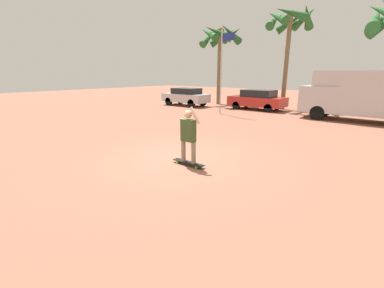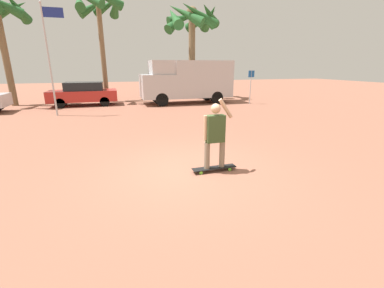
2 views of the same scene
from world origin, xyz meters
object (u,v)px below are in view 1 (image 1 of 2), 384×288
Objects in this scene: camper_van at (363,94)px; parked_car_red at (257,99)px; parked_car_silver at (186,96)px; person_skateboarder at (188,133)px; flagpole at (222,67)px; palm_tree_center_background at (290,23)px; palm_tree_far_left at (220,39)px; skateboard at (188,163)px.

parked_car_red is (-6.98, 0.95, -0.80)m from camper_van.
parked_car_red reaches higher than parked_car_silver.
person_skateboarder is 0.31× the size of flagpole.
parked_car_red is at bearing -133.01° from palm_tree_center_background.
palm_tree_far_left is at bearing 62.01° from parked_car_silver.
parked_car_red is 6.23m from parked_car_silver.
palm_tree_far_left is (-11.47, 2.24, 4.04)m from camper_van.
palm_tree_far_left reaches higher than flagpole.
palm_tree_center_background reaches higher than parked_car_red.
skateboard is 13.82m from parked_car_red.
skateboard is 0.26× the size of parked_car_red.
palm_tree_center_background is 6.00m from palm_tree_far_left.
camper_van is at bearing 18.28° from flagpole.
parked_car_red is at bearing 107.21° from skateboard.
skateboard is 0.27× the size of parked_car_silver.
parked_car_red is 4.42m from flagpole.
skateboard is 11.30m from flagpole.
flagpole is at bearing -105.87° from parked_car_red.
parked_car_silver is 0.61× the size of palm_tree_far_left.
camper_van is at bearing -7.73° from parked_car_red.
camper_van is 8.57m from flagpole.
flagpole is at bearing 118.01° from person_skateboarder.
person_skateboarder is 17.44m from palm_tree_far_left.
camper_van reaches higher than skateboard.
camper_van is at bearing 2.88° from parked_car_silver.
skateboard is at bearing 0.00° from person_skateboarder.
parked_car_silver is 0.76× the size of flagpole.
palm_tree_center_background reaches higher than palm_tree_far_left.
parked_car_silver reaches higher than skateboard.
parked_car_silver is (-10.11, 11.59, 0.73)m from skateboard.
palm_tree_far_left is (-4.49, 1.29, 4.84)m from parked_car_red.
palm_tree_center_background reaches higher than skateboard.
palm_tree_center_background reaches higher than flagpole.
palm_tree_center_background is (-2.62, 14.76, 6.24)m from skateboard.
skateboard is 15.39m from parked_car_silver.
palm_tree_far_left is (-5.95, -0.28, -0.68)m from palm_tree_center_background.
camper_van is at bearing 76.67° from person_skateboarder.
parked_car_silver is at bearing -165.12° from parked_car_red.
camper_van is 1.49× the size of parked_car_silver.
parked_car_red is (-4.08, 13.19, 0.72)m from skateboard.
palm_tree_center_background reaches higher than parked_car_silver.
parked_car_red is at bearing 172.27° from camper_van.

